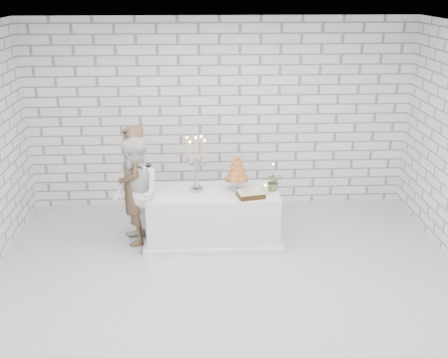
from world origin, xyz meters
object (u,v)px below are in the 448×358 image
croquembouche (237,172)px  groom (133,186)px  cake_table (213,216)px  candelabra (196,164)px  bride (136,194)px

croquembouche → groom: bearing=-179.2°
cake_table → groom: 1.19m
groom → croquembouche: size_ratio=3.24×
cake_table → candelabra: (-0.23, 0.03, 0.77)m
groom → croquembouche: 1.44m
cake_table → croquembouche: bearing=8.9°
groom → bride: 0.19m
cake_table → croquembouche: 0.72m
candelabra → croquembouche: size_ratio=1.51×
croquembouche → bride: bearing=-172.0°
cake_table → groom: size_ratio=1.06×
cake_table → bride: bride is taller
cake_table → bride: 1.13m
croquembouche → candelabra: bearing=-177.4°
bride → candelabra: bride is taller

